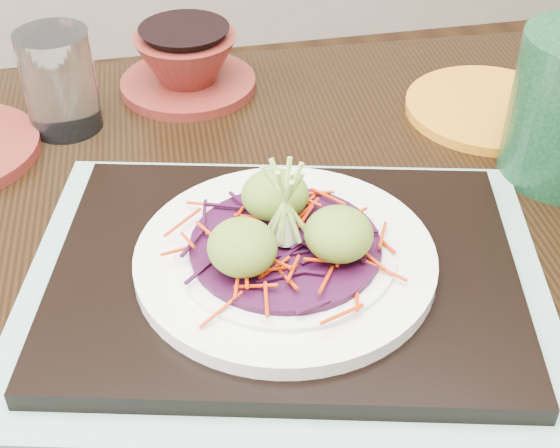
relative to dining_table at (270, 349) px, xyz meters
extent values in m
cube|color=black|center=(0.00, 0.00, 0.08)|extent=(1.22, 0.84, 0.04)
cube|color=#84AB96|center=(0.01, -0.02, 0.10)|extent=(0.48, 0.42, 0.00)
cube|color=black|center=(0.01, -0.02, 0.11)|extent=(0.42, 0.35, 0.02)
cylinder|color=white|center=(0.01, -0.02, 0.12)|extent=(0.24, 0.24, 0.01)
cylinder|color=white|center=(0.01, -0.02, 0.13)|extent=(0.17, 0.17, 0.01)
cylinder|color=#350A2C|center=(0.01, -0.02, 0.14)|extent=(0.15, 0.15, 0.01)
ellipsoid|color=#5B7A24|center=(-0.03, -0.04, 0.16)|extent=(0.06, 0.06, 0.04)
ellipsoid|color=#5B7A24|center=(0.04, -0.04, 0.16)|extent=(0.06, 0.06, 0.04)
ellipsoid|color=#5B7A24|center=(0.01, 0.02, 0.16)|extent=(0.06, 0.06, 0.04)
cylinder|color=white|center=(-0.16, 0.26, 0.15)|extent=(0.08, 0.08, 0.10)
cylinder|color=maroon|center=(-0.03, 0.32, 0.10)|extent=(0.18, 0.18, 0.01)
cylinder|color=#C27015|center=(0.28, 0.20, 0.10)|extent=(0.23, 0.23, 0.01)
camera|label=1|loc=(-0.09, -0.47, 0.52)|focal=50.00mm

